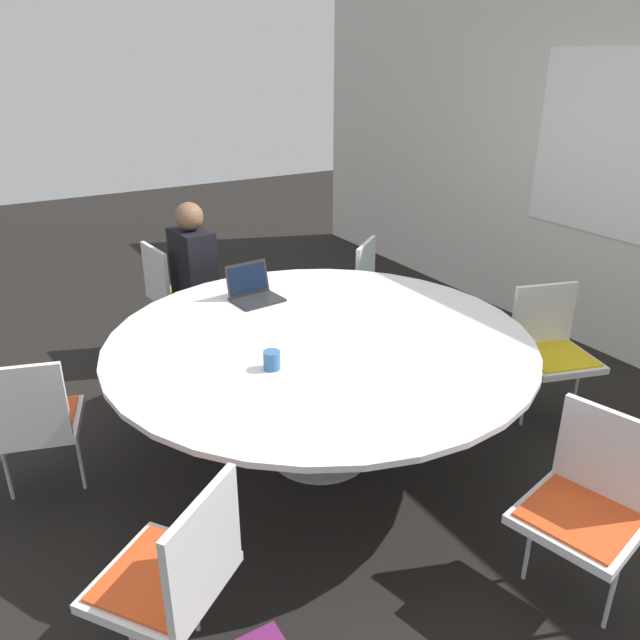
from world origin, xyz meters
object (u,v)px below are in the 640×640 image
Objects in this scene: chair_0 at (174,288)px; chair_4 at (552,344)px; coffee_cup at (272,360)px; chair_1 at (30,418)px; chair_3 at (589,498)px; chair_5 at (381,288)px; laptop at (253,291)px; person_0 at (196,270)px; chair_2 at (175,571)px.

chair_4 is at bearing 32.62° from chair_0.
chair_1 is at bearing -118.17° from coffee_cup.
chair_1 and chair_3 have the same top height.
chair_0 is at bearing -68.65° from chair_5.
laptop is at bearing -0.74° from chair_3.
person_0 is at bearing 19.02° from chair_0.
chair_2 is at bearing -45.54° from coffee_cup.
chair_5 is (0.80, 1.36, 0.00)m from chair_0.
chair_2 is 0.71× the size of person_0.
laptop reaches higher than chair_3.
laptop reaches higher than coffee_cup.
chair_5 is 9.24× the size of coffee_cup.
chair_4 is at bearing -40.71° from laptop.
chair_1 is at bearing -46.14° from chair_0.
chair_0 is at bearing -34.90° from chair_4.
chair_4 is 0.71× the size of person_0.
coffee_cup is (0.57, 1.06, 0.29)m from chair_1.
coffee_cup is at bearing 7.75° from chair_2.
chair_1 is 9.24× the size of coffee_cup.
chair_2 is 2.79× the size of laptop.
chair_2 is at bearing -60.48° from chair_1.
chair_4 is 1.38m from chair_5.
chair_0 and chair_4 have the same top height.
chair_1 is 2.58m from chair_3.
person_0 is 3.93× the size of laptop.
person_0 is 13.02× the size of coffee_cup.
coffee_cup is at bearing -11.04° from chair_1.
chair_2 is (1.32, 0.29, 0.00)m from chair_1.
laptop is at bearing 160.14° from coffee_cup.
chair_1 is 1.00× the size of chair_4.
coffee_cup is at bearing -115.25° from laptop.
person_0 reaches higher than chair_4.
chair_4 is at bearing -57.57° from chair_3.
chair_1 is 1.00× the size of chair_2.
person_0 is (-0.57, -1.26, 0.19)m from chair_5.
chair_0 is 9.24× the size of coffee_cup.
chair_3 is 1.00× the size of chair_5.
laptop reaches higher than chair_2.
chair_0 is at bearing 93.55° from laptop.
person_0 is at bearing -62.56° from chair_5.
chair_3 and chair_5 have the same top height.
chair_4 is 2.49m from person_0.
person_0 is at bearing -33.52° from chair_4.
chair_3 is at bearing -54.12° from chair_2.
chair_5 is at bearing 54.19° from chair_0.
laptop is at bearing 30.30° from chair_1.
chair_5 is (-2.41, 0.72, 0.00)m from chair_3.
chair_5 is 1.26m from laptop.
chair_5 is (-1.35, -0.32, 0.00)m from chair_4.
chair_5 is 1.39m from person_0.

